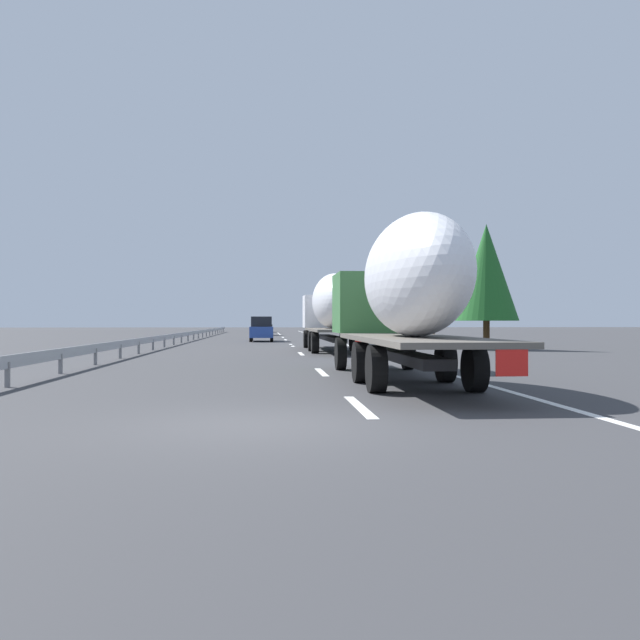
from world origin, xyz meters
The scene contains 24 objects.
ground_plane centered at (40.00, 0.00, 0.00)m, with size 260.00×260.00×0.00m, color #38383A.
lane_stripe_0 centered at (2.00, -1.80, 0.00)m, with size 3.20×0.20×0.01m, color white.
lane_stripe_1 centered at (10.31, -1.80, 0.00)m, with size 3.20×0.20×0.01m, color white.
lane_stripe_2 centered at (21.99, -1.80, 0.00)m, with size 3.20×0.20×0.01m, color white.
lane_stripe_3 centered at (32.63, -1.80, 0.00)m, with size 3.20×0.20×0.01m, color white.
lane_stripe_4 centered at (34.42, -1.80, 0.00)m, with size 3.20×0.20×0.01m, color white.
lane_stripe_5 centered at (46.96, -1.80, 0.00)m, with size 3.20×0.20×0.01m, color white.
lane_stripe_6 centered at (55.86, -1.80, 0.00)m, with size 3.20×0.20×0.01m, color white.
lane_stripe_7 centered at (69.55, -1.80, 0.00)m, with size 3.20×0.20×0.01m, color white.
lane_stripe_8 centered at (76.84, -1.80, 0.00)m, with size 3.20×0.20×0.01m, color white.
lane_stripe_9 centered at (82.38, -1.80, 0.00)m, with size 3.20×0.20×0.01m, color white.
edge_line_right centered at (45.00, -5.50, 0.00)m, with size 110.00×0.20×0.01m, color white.
truck_lead centered at (25.09, -3.60, 2.33)m, with size 12.94×2.55×4.02m.
truck_trailing centered at (6.71, -3.60, 2.33)m, with size 12.68×2.55×4.07m.
car_white_van centered at (64.95, 0.19, 0.98)m, with size 4.41×1.80×1.98m.
car_black_suv centered at (88.11, -0.21, 0.93)m, with size 4.30×1.76×1.85m.
car_blue_sedan centered at (42.40, 0.23, 0.97)m, with size 4.76×1.82×1.94m.
road_sign centered at (49.16, -6.70, 2.21)m, with size 0.10×0.90×3.20m.
tree_0 centered at (77.45, -11.10, 4.41)m, with size 2.74×2.74×7.23m.
tree_1 centered at (38.90, -12.61, 4.27)m, with size 3.11×3.11×6.85m.
tree_2 centered at (26.17, -12.38, 4.30)m, with size 3.54×3.54×7.01m.
tree_3 centered at (53.87, -13.34, 4.42)m, with size 3.21×3.21×7.23m.
tree_4 centered at (58.52, -12.03, 3.98)m, with size 3.34×3.34×6.38m.
guardrail_median centered at (43.00, 6.00, 0.58)m, with size 94.00×0.10×0.76m.
Camera 1 is at (-10.07, -0.09, 1.56)m, focal length 37.40 mm.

